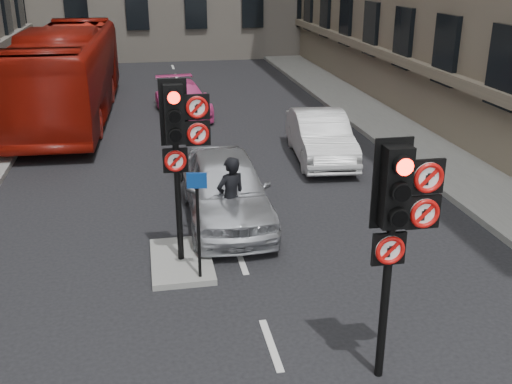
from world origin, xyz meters
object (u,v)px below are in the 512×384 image
object	(u,v)px
car_silver	(226,188)
motorcycle	(178,161)
info_sign	(198,211)
car_white	(320,136)
car_pink	(183,99)
signal_far	(180,133)
motorcyclist	(231,198)
signal_near	(399,213)
bus_red	(68,73)

from	to	relation	value
car_silver	motorcycle	xyz separation A→B (m)	(-0.92, 3.28, -0.33)
info_sign	car_white	bearing A→B (deg)	67.72
car_pink	signal_far	bearing A→B (deg)	-99.47
motorcyclist	car_pink	bearing A→B (deg)	-111.87
signal_near	bus_red	distance (m)	17.94
car_white	car_pink	xyz separation A→B (m)	(-3.70, 6.45, -0.08)
car_white	bus_red	size ratio (longest dim) A/B	0.36
car_white	signal_near	bearing A→B (deg)	-95.73
car_white	motorcycle	size ratio (longest dim) A/B	2.84
signal_near	car_white	bearing A→B (deg)	78.96
signal_near	info_sign	size ratio (longest dim) A/B	1.71
signal_far	motorcyclist	xyz separation A→B (m)	(1.08, 1.01, -1.77)
signal_near	motorcycle	xyz separation A→B (m)	(-2.40, 9.28, -2.12)
bus_red	info_sign	distance (m)	14.17
car_silver	motorcycle	bearing A→B (deg)	106.31
bus_red	motorcyclist	world-z (taller)	bus_red
signal_near	bus_red	world-z (taller)	signal_near
car_pink	info_sign	size ratio (longest dim) A/B	2.11
motorcycle	info_sign	bearing A→B (deg)	-95.78
signal_far	motorcyclist	world-z (taller)	signal_far
signal_far	bus_red	distance (m)	13.36
car_silver	info_sign	size ratio (longest dim) A/B	2.23
info_sign	car_pink	bearing A→B (deg)	97.33
signal_far	car_white	world-z (taller)	signal_far
bus_red	car_silver	bearing A→B (deg)	-65.35
motorcycle	motorcyclist	xyz separation A→B (m)	(0.88, -4.28, 0.47)
signal_near	motorcycle	size ratio (longest dim) A/B	2.33
signal_near	signal_far	bearing A→B (deg)	123.02
car_white	motorcyclist	xyz separation A→B (m)	(-3.48, -5.03, 0.21)
signal_near	car_silver	world-z (taller)	signal_near
bus_red	motorcycle	size ratio (longest dim) A/B	7.95
car_silver	motorcyclist	distance (m)	1.01
car_silver	info_sign	distance (m)	3.03
signal_far	info_sign	world-z (taller)	signal_far
signal_far	motorcyclist	bearing A→B (deg)	43.03
info_sign	signal_far	bearing A→B (deg)	114.90
info_sign	bus_red	bearing A→B (deg)	114.85
signal_far	bus_red	size ratio (longest dim) A/B	0.29
motorcycle	info_sign	distance (m)	6.18
car_pink	motorcycle	bearing A→B (deg)	-100.79
signal_near	info_sign	xyz separation A→B (m)	(-2.39, 3.19, -1.12)
car_silver	car_pink	distance (m)	10.48
car_silver	info_sign	bearing A→B (deg)	-107.01
motorcycle	motorcyclist	distance (m)	4.39
car_white	motorcycle	bearing A→B (deg)	-164.92
car_silver	motorcyclist	world-z (taller)	motorcyclist
car_silver	car_white	distance (m)	5.30
car_silver	car_white	size ratio (longest dim) A/B	1.06
motorcyclist	info_sign	xyz separation A→B (m)	(-0.87, -1.82, 0.54)
bus_red	motorcycle	xyz separation A→B (m)	(3.58, -7.60, -1.24)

